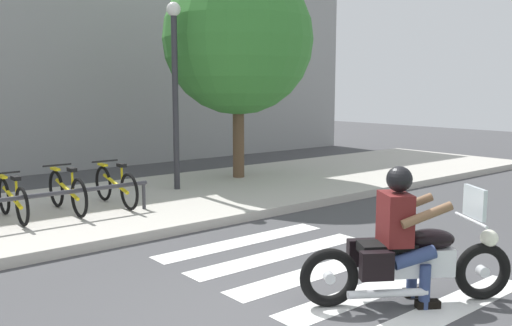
# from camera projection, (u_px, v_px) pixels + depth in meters

# --- Properties ---
(ground_plane) EXTENTS (48.00, 48.00, 0.00)m
(ground_plane) POSITION_uv_depth(u_px,v_px,m) (302.00, 316.00, 5.27)
(ground_plane) COLOR #424244
(sidewalk) EXTENTS (24.00, 4.40, 0.15)m
(sidewalk) POSITION_uv_depth(u_px,v_px,m) (82.00, 211.00, 9.45)
(sidewalk) COLOR #B7B2A8
(sidewalk) RESTS_ON ground
(crosswalk_stripe_1) EXTENTS (2.80, 0.40, 0.01)m
(crosswalk_stripe_1) POSITION_uv_depth(u_px,v_px,m) (442.00, 311.00, 5.38)
(crosswalk_stripe_1) COLOR white
(crosswalk_stripe_1) RESTS_ON ground
(crosswalk_stripe_2) EXTENTS (2.80, 0.40, 0.01)m
(crosswalk_stripe_2) POSITION_uv_depth(u_px,v_px,m) (377.00, 288.00, 5.99)
(crosswalk_stripe_2) COLOR white
(crosswalk_stripe_2) RESTS_ON ground
(crosswalk_stripe_3) EXTENTS (2.80, 0.40, 0.01)m
(crosswalk_stripe_3) POSITION_uv_depth(u_px,v_px,m) (324.00, 270.00, 6.60)
(crosswalk_stripe_3) COLOR white
(crosswalk_stripe_3) RESTS_ON ground
(crosswalk_stripe_4) EXTENTS (2.80, 0.40, 0.01)m
(crosswalk_stripe_4) POSITION_uv_depth(u_px,v_px,m) (280.00, 254.00, 7.21)
(crosswalk_stripe_4) COLOR white
(crosswalk_stripe_4) RESTS_ON ground
(crosswalk_stripe_5) EXTENTS (2.80, 0.40, 0.01)m
(crosswalk_stripe_5) POSITION_uv_depth(u_px,v_px,m) (243.00, 241.00, 7.82)
(crosswalk_stripe_5) COLOR white
(crosswalk_stripe_5) RESTS_ON ground
(motorcycle) EXTENTS (1.94, 1.30, 1.20)m
(motorcycle) POSITION_uv_depth(u_px,v_px,m) (409.00, 260.00, 5.54)
(motorcycle) COLOR black
(motorcycle) RESTS_ON ground
(rider) EXTENTS (0.77, 0.73, 1.42)m
(rider) POSITION_uv_depth(u_px,v_px,m) (403.00, 226.00, 5.48)
(rider) COLOR #591919
(rider) RESTS_ON ground
(bicycle_2) EXTENTS (0.48, 1.57, 0.72)m
(bicycle_2) POSITION_uv_depth(u_px,v_px,m) (12.00, 199.00, 8.42)
(bicycle_2) COLOR black
(bicycle_2) RESTS_ON sidewalk
(bicycle_3) EXTENTS (0.48, 1.67, 0.77)m
(bicycle_3) POSITION_uv_depth(u_px,v_px,m) (67.00, 192.00, 8.96)
(bicycle_3) COLOR black
(bicycle_3) RESTS_ON sidewalk
(bicycle_4) EXTENTS (0.48, 1.67, 0.77)m
(bicycle_4) POSITION_uv_depth(u_px,v_px,m) (116.00, 186.00, 9.49)
(bicycle_4) COLOR black
(bicycle_4) RESTS_ON sidewalk
(bike_rack) EXTENTS (4.02, 0.07, 0.49)m
(bike_rack) POSITION_uv_depth(u_px,v_px,m) (23.00, 200.00, 7.98)
(bike_rack) COLOR #333338
(bike_rack) RESTS_ON sidewalk
(street_lamp) EXTENTS (0.28, 0.28, 3.86)m
(street_lamp) POSITION_uv_depth(u_px,v_px,m) (175.00, 79.00, 10.80)
(street_lamp) COLOR #2D2D33
(street_lamp) RESTS_ON ground
(tree_near_rack) EXTENTS (3.37, 3.37, 4.96)m
(tree_near_rack) POSITION_uv_depth(u_px,v_px,m) (238.00, 40.00, 12.18)
(tree_near_rack) COLOR brown
(tree_near_rack) RESTS_ON ground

